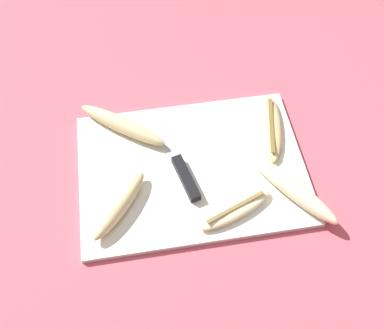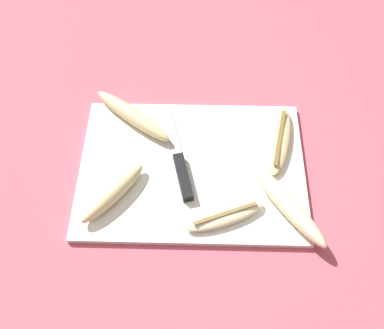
% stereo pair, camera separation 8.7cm
% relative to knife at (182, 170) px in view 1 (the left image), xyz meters
% --- Properties ---
extents(ground_plane, '(4.00, 4.00, 0.00)m').
position_rel_knife_xyz_m(ground_plane, '(0.02, 0.01, -0.02)').
color(ground_plane, '#C65160').
extents(cutting_board, '(0.44, 0.32, 0.01)m').
position_rel_knife_xyz_m(cutting_board, '(0.02, 0.01, -0.01)').
color(cutting_board, white).
rests_on(cutting_board, ground_plane).
extents(knife, '(0.07, 0.22, 0.02)m').
position_rel_knife_xyz_m(knife, '(0.00, 0.00, 0.00)').
color(knife, black).
rests_on(knife, cutting_board).
extents(banana_spotted_left, '(0.08, 0.18, 0.02)m').
position_rel_knife_xyz_m(banana_spotted_left, '(0.19, 0.07, 0.00)').
color(banana_spotted_left, '#DBC684').
rests_on(banana_spotted_left, cutting_board).
extents(banana_mellow_near, '(0.18, 0.15, 0.03)m').
position_rel_knife_xyz_m(banana_mellow_near, '(-0.10, 0.12, 0.01)').
color(banana_mellow_near, beige).
rests_on(banana_mellow_near, cutting_board).
extents(banana_bright_far, '(0.15, 0.19, 0.04)m').
position_rel_knife_xyz_m(banana_bright_far, '(0.19, -0.08, 0.01)').
color(banana_bright_far, beige).
rests_on(banana_bright_far, cutting_board).
extents(banana_ripe_center, '(0.12, 0.15, 0.03)m').
position_rel_knife_xyz_m(banana_ripe_center, '(-0.12, -0.06, 0.01)').
color(banana_ripe_center, beige).
rests_on(banana_ripe_center, cutting_board).
extents(banana_pale_long, '(0.16, 0.09, 0.02)m').
position_rel_knife_xyz_m(banana_pale_long, '(0.08, -0.10, 0.00)').
color(banana_pale_long, beige).
rests_on(banana_pale_long, cutting_board).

